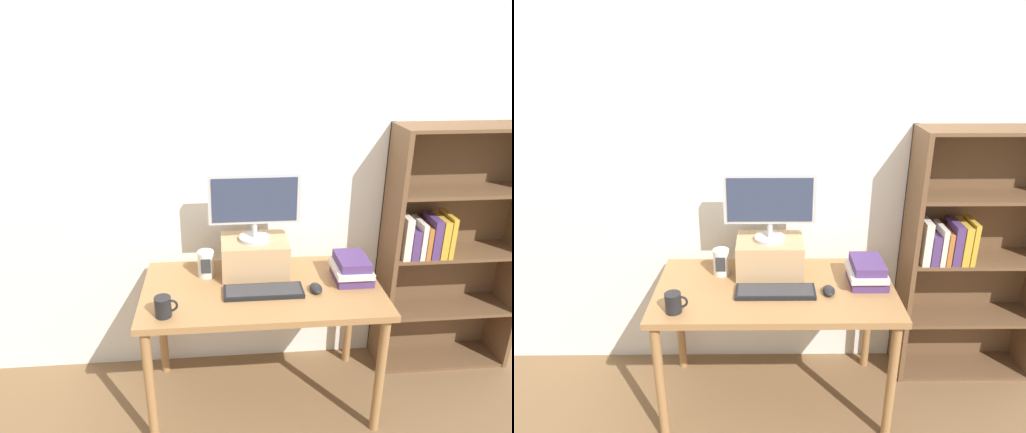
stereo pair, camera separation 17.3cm
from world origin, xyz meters
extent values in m
plane|color=brown|center=(0.00, 0.00, 0.00)|extent=(12.00, 12.00, 0.00)
cube|color=silver|center=(0.00, 0.44, 1.30)|extent=(7.00, 0.08, 2.60)
cube|color=#9E7042|center=(0.00, 0.00, 0.74)|extent=(1.29, 0.68, 0.04)
cylinder|color=#9E7042|center=(-0.60, -0.29, 0.36)|extent=(0.05, 0.05, 0.72)
cylinder|color=#9E7042|center=(0.60, -0.29, 0.36)|extent=(0.05, 0.05, 0.72)
cylinder|color=#9E7042|center=(-0.60, 0.29, 0.36)|extent=(0.05, 0.05, 0.72)
cylinder|color=#9E7042|center=(0.60, 0.29, 0.36)|extent=(0.05, 0.05, 0.72)
cube|color=brown|center=(0.79, 0.26, 0.79)|extent=(0.03, 0.28, 1.57)
cube|color=brown|center=(1.20, 0.39, 0.79)|extent=(0.85, 0.01, 1.57)
cube|color=brown|center=(1.20, 0.26, 0.01)|extent=(0.79, 0.27, 0.02)
cube|color=brown|center=(1.20, 0.26, 0.40)|extent=(0.79, 0.27, 0.02)
cube|color=brown|center=(1.20, 0.26, 0.80)|extent=(0.79, 0.27, 0.02)
cube|color=brown|center=(1.20, 0.26, 1.19)|extent=(0.79, 0.27, 0.02)
cube|color=brown|center=(1.20, 0.26, 1.56)|extent=(0.79, 0.27, 0.02)
cube|color=silver|center=(0.86, 0.23, 0.93)|extent=(0.04, 0.20, 0.26)
cube|color=#4C336B|center=(0.91, 0.23, 0.90)|extent=(0.05, 0.20, 0.18)
cube|color=silver|center=(0.95, 0.23, 0.91)|extent=(0.03, 0.20, 0.22)
cube|color=#AD662D|center=(0.99, 0.23, 0.90)|extent=(0.03, 0.20, 0.20)
cube|color=#4C336B|center=(1.03, 0.23, 0.93)|extent=(0.05, 0.20, 0.24)
cube|color=gold|center=(1.08, 0.23, 0.92)|extent=(0.04, 0.20, 0.23)
cube|color=gold|center=(1.12, 0.23, 0.93)|extent=(0.03, 0.20, 0.25)
cube|color=tan|center=(-0.03, 0.17, 0.86)|extent=(0.37, 0.27, 0.20)
cylinder|color=#B7B7BA|center=(-0.03, 0.17, 0.97)|extent=(0.17, 0.17, 0.02)
cylinder|color=#B7B7BA|center=(-0.03, 0.17, 1.02)|extent=(0.03, 0.03, 0.08)
cube|color=#B7B7BA|center=(-0.03, 0.17, 1.21)|extent=(0.50, 0.04, 0.28)
cube|color=#2D3851|center=(-0.03, 0.15, 1.21)|extent=(0.46, 0.00, 0.25)
cube|color=black|center=(0.00, -0.07, 0.77)|extent=(0.42, 0.14, 0.02)
cube|color=#333335|center=(0.00, -0.07, 0.78)|extent=(0.40, 0.13, 0.00)
ellipsoid|color=black|center=(0.28, -0.07, 0.78)|extent=(0.06, 0.10, 0.04)
cube|color=#4C336B|center=(0.50, 0.04, 0.79)|extent=(0.20, 0.22, 0.06)
cube|color=silver|center=(0.50, 0.03, 0.83)|extent=(0.20, 0.23, 0.03)
cube|color=#4C336B|center=(0.50, 0.05, 0.87)|extent=(0.17, 0.22, 0.05)
cylinder|color=black|center=(-0.50, -0.23, 0.81)|extent=(0.08, 0.08, 0.10)
torus|color=black|center=(-0.46, -0.23, 0.82)|extent=(0.07, 0.01, 0.07)
cylinder|color=silver|center=(-0.30, 0.15, 0.84)|extent=(0.09, 0.09, 0.15)
cube|color=#2D2D30|center=(-0.30, 0.10, 0.84)|extent=(0.06, 0.00, 0.08)
camera|label=1|loc=(-0.22, -2.14, 2.03)|focal=32.00mm
camera|label=2|loc=(-0.05, -2.15, 2.03)|focal=32.00mm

